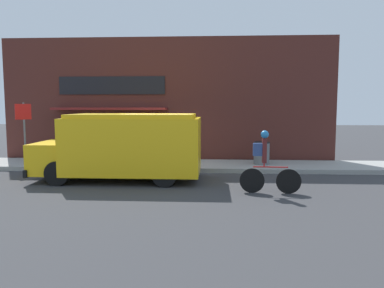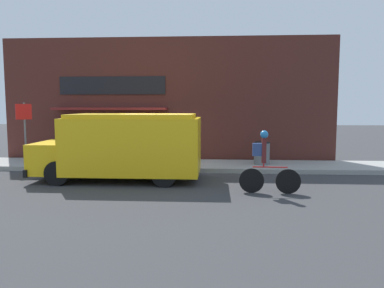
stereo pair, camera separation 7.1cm
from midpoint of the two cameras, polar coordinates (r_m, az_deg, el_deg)
name	(u,v)px [view 2 (the right image)]	position (r m, az deg, el deg)	size (l,w,h in m)	color
ground_plane	(159,173)	(13.98, -4.96, -4.37)	(70.00, 70.00, 0.00)	#38383A
sidewalk	(163,165)	(15.13, -4.28, -3.25)	(28.00, 2.39, 0.17)	#999993
storefront	(165,101)	(16.33, -4.01, 6.62)	(14.41, 1.00, 5.40)	#4C231E
school_bus	(125,146)	(12.60, -10.02, -0.26)	(5.45, 2.73, 2.21)	yellow
cyclist	(266,163)	(10.77, 11.37, -2.90)	(1.73, 0.23, 1.79)	black
stop_sign_post	(25,123)	(15.85, -24.04, 2.88)	(0.45, 0.45, 2.43)	slate
trash_bin	(262,153)	(15.02, 10.72, -1.37)	(0.63, 0.63, 0.88)	slate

